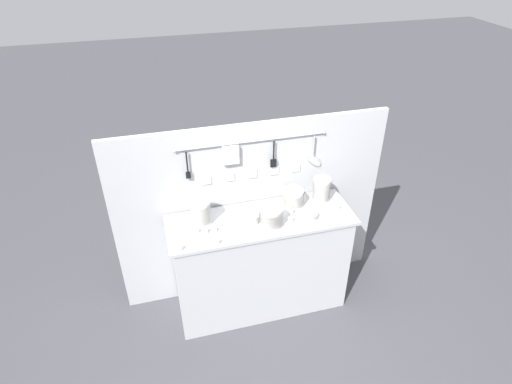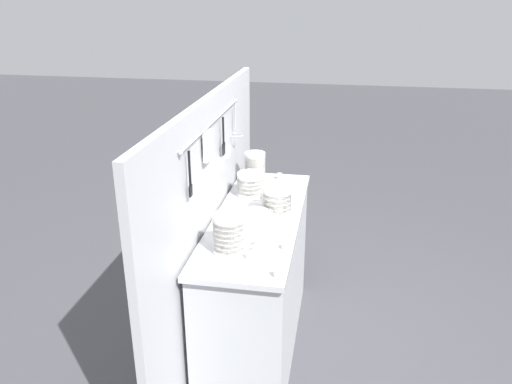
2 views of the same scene
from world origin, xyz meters
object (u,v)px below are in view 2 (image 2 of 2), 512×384
plate_stack (254,220)px  steel_mixing_bowl (281,189)px  cup_mid_row (266,202)px  bowl_stack_back_corner (255,167)px  cup_edge_near (255,249)px  cup_edge_far (280,176)px  cup_front_right (265,196)px  bowl_stack_wide_centre (228,234)px  cup_back_right (286,246)px  bowl_stack_short_front (250,184)px  cup_by_caddy (250,255)px  cup_beside_plates (278,273)px  cup_centre (258,243)px  bowl_stack_tall_left (277,200)px  cup_back_left (279,199)px

plate_stack → steel_mixing_bowl: (0.52, -0.08, -0.01)m
plate_stack → cup_mid_row: (0.29, -0.02, -0.01)m
bowl_stack_back_corner → cup_edge_near: bowl_stack_back_corner is taller
plate_stack → cup_edge_far: (0.76, -0.04, -0.01)m
bowl_stack_back_corner → cup_front_right: size_ratio=4.97×
cup_mid_row → cup_edge_far: (0.47, -0.02, 0.00)m
bowl_stack_wide_centre → plate_stack: bowl_stack_wide_centre is taller
bowl_stack_back_corner → plate_stack: (-0.68, -0.12, -0.07)m
steel_mixing_bowl → plate_stack: bearing=171.2°
cup_mid_row → cup_back_right: bearing=-160.9°
cup_mid_row → bowl_stack_short_front: bearing=41.3°
cup_by_caddy → cup_back_right: bearing=-51.6°
bowl_stack_short_front → cup_back_right: 0.75m
cup_mid_row → cup_edge_near: 0.60m
steel_mixing_bowl → bowl_stack_wide_centre: bearing=169.7°
cup_mid_row → cup_beside_plates: size_ratio=1.00×
cup_mid_row → cup_beside_plates: (-0.81, -0.18, 0.00)m
cup_front_right → cup_edge_near: 0.70m
bowl_stack_wide_centre → cup_front_right: size_ratio=4.86×
steel_mixing_bowl → cup_by_caddy: size_ratio=2.55×
bowl_stack_back_corner → cup_centre: bearing=-168.9°
cup_back_right → cup_edge_far: size_ratio=1.00×
bowl_stack_wide_centre → bowl_stack_short_front: 0.76m
cup_edge_near → cup_edge_far: bearing=1.0°
steel_mixing_bowl → cup_beside_plates: 1.04m
cup_front_right → cup_centre: (-0.63, -0.06, 0.00)m
bowl_stack_tall_left → cup_centre: bowl_stack_tall_left is taller
cup_edge_near → cup_beside_plates: same height
cup_back_left → cup_mid_row: (-0.06, 0.08, 0.00)m
bowl_stack_wide_centre → cup_back_right: bearing=-74.9°
bowl_stack_back_corner → cup_beside_plates: size_ratio=4.97×
cup_front_right → cup_edge_far: same height
plate_stack → cup_front_right: bearing=-0.2°
cup_mid_row → cup_edge_near: (-0.60, -0.04, 0.00)m
cup_front_right → cup_beside_plates: size_ratio=1.00×
cup_edge_near → bowl_stack_wide_centre: bearing=95.7°
bowl_stack_back_corner → cup_back_right: bearing=-160.8°
bowl_stack_tall_left → cup_beside_plates: bowl_stack_tall_left is taller
cup_back_left → cup_back_right: size_ratio=1.00×
plate_stack → cup_edge_near: plate_stack is taller
cup_mid_row → cup_beside_plates: same height
plate_stack → cup_centre: 0.25m
cup_back_left → cup_back_right: 0.61m
bowl_stack_tall_left → steel_mixing_bowl: 0.34m
plate_stack → cup_back_left: plate_stack is taller
bowl_stack_back_corner → cup_edge_far: (0.08, -0.16, -0.08)m
bowl_stack_back_corner → cup_edge_near: bearing=-169.8°
bowl_stack_wide_centre → cup_centre: size_ratio=4.86×
bowl_stack_short_front → cup_front_right: size_ratio=3.92×
cup_back_right → bowl_stack_short_front: bearing=24.5°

